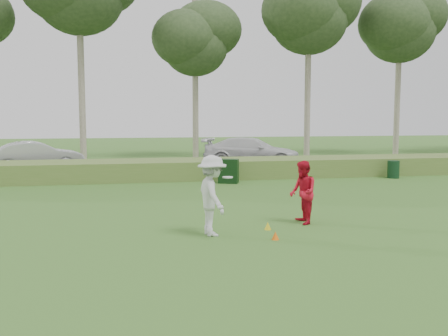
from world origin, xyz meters
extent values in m
plane|color=#316321|center=(0.00, 0.00, 0.00)|extent=(120.00, 120.00, 0.00)
cube|color=#50702D|center=(0.00, 12.00, 0.45)|extent=(80.00, 3.00, 0.90)
cube|color=#2D2D2D|center=(0.00, 17.00, 0.03)|extent=(80.00, 6.00, 0.06)
cylinder|color=gray|center=(-6.00, 23.00, 7.75)|extent=(0.44, 0.44, 15.50)
cylinder|color=gray|center=(2.00, 24.50, 5.75)|extent=(0.44, 0.44, 11.50)
ellipsoid|color=#2B4020|center=(2.00, 24.50, 8.62)|extent=(6.24, 6.24, 5.28)
cylinder|color=gray|center=(10.00, 22.50, 7.00)|extent=(0.44, 0.44, 14.00)
ellipsoid|color=#2B4020|center=(10.00, 22.50, 10.50)|extent=(7.28, 7.28, 6.16)
cylinder|color=gray|center=(18.00, 23.80, 6.75)|extent=(0.44, 0.44, 13.50)
ellipsoid|color=#2B4020|center=(18.00, 23.80, 10.12)|extent=(7.02, 7.02, 5.94)
imported|color=silver|center=(-1.13, -0.04, 1.03)|extent=(0.94, 1.42, 2.06)
cylinder|color=white|center=(-0.73, -0.04, 1.49)|extent=(0.27, 0.27, 0.03)
imported|color=red|center=(1.63, 0.81, 0.90)|extent=(0.71, 0.90, 1.80)
cone|color=orange|center=(0.32, -0.81, 0.10)|extent=(0.18, 0.18, 0.20)
cone|color=gold|center=(0.44, 0.27, 0.10)|extent=(0.19, 0.19, 0.21)
cube|color=black|center=(1.37, 9.71, 0.55)|extent=(1.02, 0.84, 1.10)
cylinder|color=black|center=(9.74, 9.92, 0.43)|extent=(0.76, 0.76, 0.86)
imported|color=silver|center=(-7.96, 16.20, 0.87)|extent=(5.21, 2.91, 1.63)
imported|color=silver|center=(4.31, 16.71, 0.91)|extent=(6.34, 4.47, 1.71)
camera|label=1|loc=(-3.32, -12.39, 3.03)|focal=40.00mm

